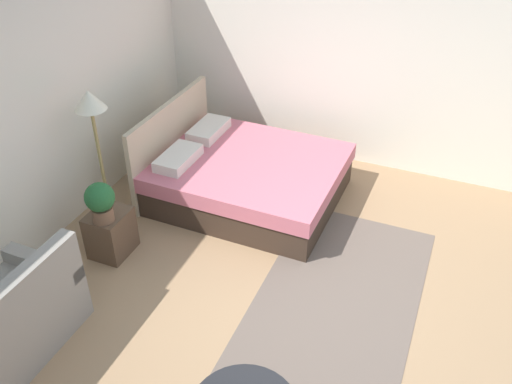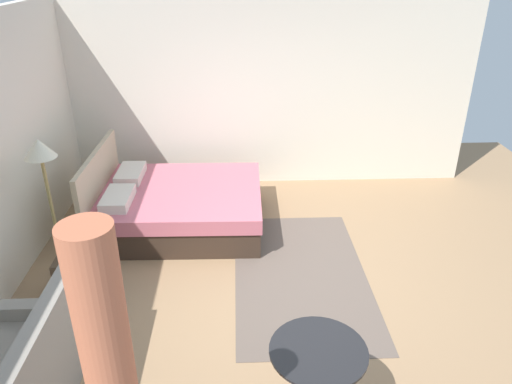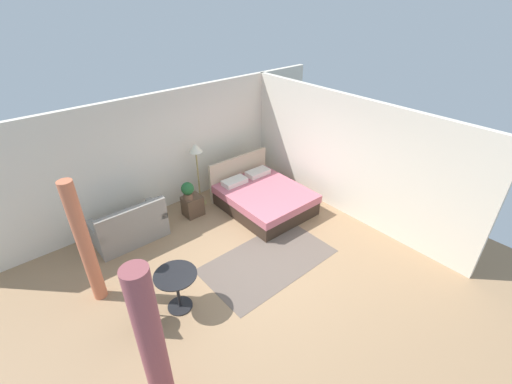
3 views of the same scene
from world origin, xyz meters
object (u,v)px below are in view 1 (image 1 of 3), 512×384
(nightstand, at_px, (111,233))
(potted_plant, at_px, (100,201))
(bed, at_px, (244,176))
(floor_lamp, at_px, (92,117))

(nightstand, distance_m, potted_plant, 0.48)
(bed, distance_m, floor_lamp, 1.85)
(potted_plant, height_order, floor_lamp, floor_lamp)
(nightstand, relative_size, potted_plant, 1.15)
(potted_plant, distance_m, floor_lamp, 0.84)
(bed, bearing_deg, potted_plant, 152.14)
(nightstand, height_order, potted_plant, potted_plant)
(bed, height_order, potted_plant, bed)
(nightstand, distance_m, floor_lamp, 1.17)
(bed, relative_size, potted_plant, 4.98)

